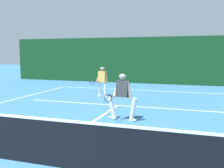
{
  "coord_description": "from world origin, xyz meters",
  "views": [
    {
      "loc": [
        3.33,
        -4.5,
        2.35
      ],
      "look_at": [
        -0.18,
        6.23,
        1.0
      ],
      "focal_mm": 41.43,
      "sensor_mm": 36.0,
      "label": 1
    }
  ],
  "objects": [
    {
      "name": "ground_plane",
      "position": [
        0.0,
        0.0,
        0.0
      ],
      "size": [
        80.0,
        80.0,
        0.0
      ],
      "primitive_type": "plane",
      "color": "teal"
    },
    {
      "name": "court_line_baseline_far",
      "position": [
        0.0,
        11.55,
        0.0
      ],
      "size": [
        10.99,
        0.1,
        0.01
      ],
      "primitive_type": "cube",
      "color": "white",
      "rests_on": "ground_plane"
    },
    {
      "name": "court_line_service",
      "position": [
        0.0,
        6.49,
        0.0
      ],
      "size": [
        8.96,
        0.1,
        0.01
      ],
      "primitive_type": "cube",
      "color": "white",
      "rests_on": "ground_plane"
    },
    {
      "name": "court_line_centre",
      "position": [
        0.0,
        3.2,
        0.0
      ],
      "size": [
        0.1,
        6.4,
        0.01
      ],
      "primitive_type": "cube",
      "color": "white",
      "rests_on": "ground_plane"
    },
    {
      "name": "tennis_net",
      "position": [
        0.0,
        0.0,
        0.53
      ],
      "size": [
        12.03,
        0.09,
        1.11
      ],
      "color": "#1E4723",
      "rests_on": "ground_plane"
    },
    {
      "name": "player_near",
      "position": [
        0.9,
        4.06,
        0.91
      ],
      "size": [
        1.12,
        0.85,
        1.65
      ],
      "rotation": [
        0.0,
        0.0,
        3.05
      ],
      "color": "silver",
      "rests_on": "ground_plane"
    },
    {
      "name": "player_far",
      "position": [
        -1.43,
        8.37,
        0.9
      ],
      "size": [
        0.88,
        0.85,
        1.63
      ],
      "rotation": [
        0.0,
        0.0,
        2.95
      ],
      "color": "silver",
      "rests_on": "ground_plane"
    },
    {
      "name": "tennis_ball",
      "position": [
        1.99,
        6.4,
        0.03
      ],
      "size": [
        0.07,
        0.07,
        0.07
      ],
      "primitive_type": "sphere",
      "color": "#D1E033",
      "rests_on": "ground_plane"
    },
    {
      "name": "back_fence_windscreen",
      "position": [
        0.0,
        15.31,
        1.79
      ],
      "size": [
        23.87,
        0.12,
        3.59
      ],
      "primitive_type": "cube",
      "color": "#113E1A",
      "rests_on": "ground_plane"
    }
  ]
}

